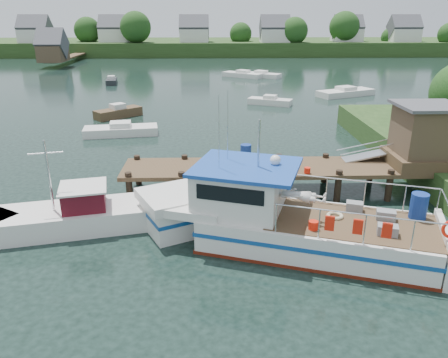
{
  "coord_description": "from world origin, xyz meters",
  "views": [
    {
      "loc": [
        -1.56,
        -20.63,
        8.57
      ],
      "look_at": [
        -1.0,
        -1.5,
        1.3
      ],
      "focal_mm": 35.0,
      "sensor_mm": 36.0,
      "label": 1
    }
  ],
  "objects_px": {
    "moored_rowboat": "(118,112)",
    "moored_e": "(112,81)",
    "dock": "(373,149)",
    "moored_d": "(243,74)",
    "moored_a": "(121,130)",
    "lobster_boat": "(277,219)",
    "moored_c": "(346,92)",
    "moored_far": "(261,75)",
    "work_boat": "(65,216)",
    "moored_b": "(270,101)"
  },
  "relations": [
    {
      "from": "lobster_boat",
      "to": "moored_far",
      "type": "relative_size",
      "value": 2.08
    },
    {
      "from": "moored_c",
      "to": "moored_e",
      "type": "distance_m",
      "value": 29.51
    },
    {
      "from": "dock",
      "to": "moored_d",
      "type": "relative_size",
      "value": 2.76
    },
    {
      "from": "moored_a",
      "to": "moored_b",
      "type": "relative_size",
      "value": 1.24
    },
    {
      "from": "moored_b",
      "to": "work_boat",
      "type": "bearing_deg",
      "value": -125.99
    },
    {
      "from": "moored_c",
      "to": "moored_e",
      "type": "bearing_deg",
      "value": 145.9
    },
    {
      "from": "dock",
      "to": "moored_rowboat",
      "type": "relative_size",
      "value": 4.1
    },
    {
      "from": "moored_rowboat",
      "to": "moored_e",
      "type": "distance_m",
      "value": 20.29
    },
    {
      "from": "moored_d",
      "to": "moored_e",
      "type": "relative_size",
      "value": 1.55
    },
    {
      "from": "moored_far",
      "to": "moored_d",
      "type": "distance_m",
      "value": 2.6
    },
    {
      "from": "moored_rowboat",
      "to": "moored_d",
      "type": "height_order",
      "value": "moored_rowboat"
    },
    {
      "from": "moored_a",
      "to": "moored_c",
      "type": "relative_size",
      "value": 0.81
    },
    {
      "from": "moored_far",
      "to": "moored_d",
      "type": "xyz_separation_m",
      "value": [
        -2.59,
        0.23,
        0.02
      ]
    },
    {
      "from": "lobster_boat",
      "to": "moored_b",
      "type": "relative_size",
      "value": 2.67
    },
    {
      "from": "moored_far",
      "to": "moored_a",
      "type": "bearing_deg",
      "value": -96.62
    },
    {
      "from": "moored_a",
      "to": "moored_d",
      "type": "distance_m",
      "value": 33.61
    },
    {
      "from": "moored_far",
      "to": "moored_a",
      "type": "height_order",
      "value": "moored_a"
    },
    {
      "from": "moored_b",
      "to": "moored_d",
      "type": "distance_m",
      "value": 20.33
    },
    {
      "from": "moored_a",
      "to": "moored_d",
      "type": "relative_size",
      "value": 0.94
    },
    {
      "from": "lobster_boat",
      "to": "moored_b",
      "type": "distance_m",
      "value": 28.41
    },
    {
      "from": "moored_b",
      "to": "moored_c",
      "type": "relative_size",
      "value": 0.65
    },
    {
      "from": "lobster_boat",
      "to": "moored_c",
      "type": "distance_m",
      "value": 35.19
    },
    {
      "from": "lobster_boat",
      "to": "moored_e",
      "type": "height_order",
      "value": "lobster_boat"
    },
    {
      "from": "lobster_boat",
      "to": "moored_d",
      "type": "xyz_separation_m",
      "value": [
        2.06,
        48.48,
        -0.7
      ]
    },
    {
      "from": "moored_rowboat",
      "to": "moored_e",
      "type": "relative_size",
      "value": 1.05
    },
    {
      "from": "dock",
      "to": "moored_far",
      "type": "relative_size",
      "value": 2.86
    },
    {
      "from": "moored_c",
      "to": "lobster_boat",
      "type": "bearing_deg",
      "value": -125.5
    },
    {
      "from": "work_boat",
      "to": "moored_d",
      "type": "height_order",
      "value": "work_boat"
    },
    {
      "from": "lobster_boat",
      "to": "moored_e",
      "type": "distance_m",
      "value": 45.37
    },
    {
      "from": "work_boat",
      "to": "moored_c",
      "type": "xyz_separation_m",
      "value": [
        21.1,
        31.48,
        -0.24
      ]
    },
    {
      "from": "dock",
      "to": "lobster_boat",
      "type": "bearing_deg",
      "value": -135.93
    },
    {
      "from": "moored_b",
      "to": "moored_e",
      "type": "distance_m",
      "value": 23.73
    },
    {
      "from": "moored_far",
      "to": "moored_c",
      "type": "relative_size",
      "value": 0.84
    },
    {
      "from": "moored_c",
      "to": "moored_d",
      "type": "relative_size",
      "value": 1.15
    },
    {
      "from": "moored_d",
      "to": "work_boat",
      "type": "bearing_deg",
      "value": -127.86
    },
    {
      "from": "moored_far",
      "to": "moored_c",
      "type": "xyz_separation_m",
      "value": [
        7.74,
        -15.32,
        0.03
      ]
    },
    {
      "from": "dock",
      "to": "moored_d",
      "type": "distance_m",
      "value": 43.3
    },
    {
      "from": "moored_a",
      "to": "dock",
      "type": "bearing_deg",
      "value": -26.1
    },
    {
      "from": "moored_far",
      "to": "moored_b",
      "type": "xyz_separation_m",
      "value": [
        -1.3,
        -20.05,
        -0.0
      ]
    },
    {
      "from": "work_boat",
      "to": "moored_rowboat",
      "type": "relative_size",
      "value": 1.86
    },
    {
      "from": "moored_c",
      "to": "moored_far",
      "type": "bearing_deg",
      "value": 101.91
    },
    {
      "from": "moored_far",
      "to": "moored_e",
      "type": "relative_size",
      "value": 1.5
    },
    {
      "from": "lobster_boat",
      "to": "work_boat",
      "type": "bearing_deg",
      "value": -171.13
    },
    {
      "from": "moored_b",
      "to": "moored_d",
      "type": "relative_size",
      "value": 0.76
    },
    {
      "from": "moored_rowboat",
      "to": "moored_e",
      "type": "bearing_deg",
      "value": 91.93
    },
    {
      "from": "moored_far",
      "to": "moored_e",
      "type": "bearing_deg",
      "value": -147.0
    },
    {
      "from": "moored_rowboat",
      "to": "lobster_boat",
      "type": "bearing_deg",
      "value": -76.47
    },
    {
      "from": "moored_a",
      "to": "moored_b",
      "type": "xyz_separation_m",
      "value": [
        12.71,
        11.32,
        -0.02
      ]
    },
    {
      "from": "moored_a",
      "to": "moored_b",
      "type": "height_order",
      "value": "moored_a"
    },
    {
      "from": "work_boat",
      "to": "moored_d",
      "type": "xyz_separation_m",
      "value": [
        10.77,
        47.03,
        -0.25
      ]
    }
  ]
}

